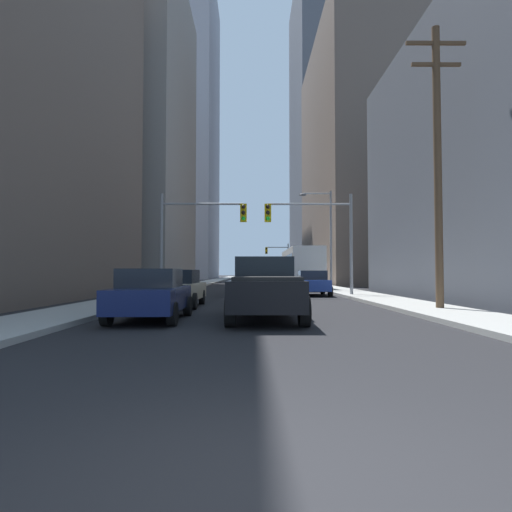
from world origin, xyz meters
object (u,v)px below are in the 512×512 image
(pickup_truck_black, at_px, (265,288))
(traffic_signal_near_right, at_px, (313,226))
(sedan_blue, at_px, (312,283))
(cargo_van_white, at_px, (258,274))
(sedan_navy, at_px, (151,294))
(traffic_signal_near_left, at_px, (199,226))
(traffic_signal_far_right, at_px, (278,256))
(city_bus, at_px, (301,266))
(sedan_beige, at_px, (177,288))

(pickup_truck_black, xyz_separation_m, traffic_signal_near_right, (3.15, 11.77, 3.17))
(sedan_blue, bearing_deg, cargo_van_white, -168.76)
(sedan_navy, xyz_separation_m, traffic_signal_near_left, (-0.11, 12.14, 3.33))
(traffic_signal_near_left, relative_size, traffic_signal_far_right, 1.00)
(sedan_navy, height_order, traffic_signal_near_right, traffic_signal_near_right)
(sedan_navy, xyz_separation_m, sedan_blue, (6.64, 13.46, 0.00))
(city_bus, xyz_separation_m, cargo_van_white, (-3.89, -11.78, -0.64))
(sedan_navy, bearing_deg, city_bus, 73.61)
(pickup_truck_black, height_order, sedan_beige, pickup_truck_black)
(sedan_navy, distance_m, sedan_blue, 15.01)
(traffic_signal_near_left, bearing_deg, traffic_signal_far_right, 80.45)
(traffic_signal_near_left, bearing_deg, cargo_van_white, 10.87)
(sedan_navy, bearing_deg, pickup_truck_black, 6.26)
(sedan_blue, bearing_deg, traffic_signal_far_right, 89.30)
(traffic_signal_near_right, distance_m, traffic_signal_far_right, 43.15)
(cargo_van_white, bearing_deg, city_bus, 71.72)
(traffic_signal_near_left, distance_m, traffic_signal_far_right, 43.75)
(pickup_truck_black, distance_m, cargo_van_white, 12.44)
(city_bus, bearing_deg, pickup_truck_black, -99.10)
(pickup_truck_black, relative_size, sedan_beige, 1.27)
(traffic_signal_near_right, bearing_deg, traffic_signal_far_right, 89.14)
(sedan_beige, bearing_deg, traffic_signal_near_right, 47.22)
(pickup_truck_black, xyz_separation_m, traffic_signal_far_right, (3.80, 54.91, 3.11))
(sedan_beige, relative_size, traffic_signal_near_right, 0.71)
(cargo_van_white, relative_size, traffic_signal_far_right, 0.87)
(city_bus, bearing_deg, sedan_navy, -106.39)
(pickup_truck_black, relative_size, sedan_blue, 1.27)
(sedan_beige, xyz_separation_m, traffic_signal_near_right, (6.62, 7.16, 3.33))
(sedan_beige, bearing_deg, sedan_navy, -88.63)
(pickup_truck_black, xyz_separation_m, traffic_signal_near_left, (-3.46, 11.77, 3.17))
(sedan_navy, xyz_separation_m, traffic_signal_near_right, (6.51, 12.14, 3.33))
(cargo_van_white, xyz_separation_m, sedan_beige, (-3.46, -7.82, -0.52))
(cargo_van_white, xyz_separation_m, traffic_signal_near_right, (3.17, -0.66, 2.82))
(sedan_blue, bearing_deg, sedan_navy, -116.27)
(sedan_beige, height_order, traffic_signal_near_right, traffic_signal_near_right)
(city_bus, height_order, pickup_truck_black, city_bus)
(cargo_van_white, bearing_deg, sedan_navy, -104.62)
(cargo_van_white, height_order, traffic_signal_near_left, traffic_signal_near_left)
(pickup_truck_black, distance_m, sedan_blue, 13.50)
(sedan_blue, height_order, traffic_signal_near_left, traffic_signal_near_left)
(cargo_van_white, relative_size, traffic_signal_near_left, 0.87)
(sedan_navy, bearing_deg, sedan_blue, 63.73)
(sedan_navy, height_order, sedan_beige, same)
(cargo_van_white, bearing_deg, pickup_truck_black, -89.93)
(traffic_signal_near_left, height_order, traffic_signal_far_right, same)
(city_bus, height_order, traffic_signal_near_left, traffic_signal_near_left)
(pickup_truck_black, xyz_separation_m, sedan_navy, (-3.35, -0.37, -0.16))
(city_bus, height_order, sedan_navy, city_bus)
(pickup_truck_black, relative_size, traffic_signal_far_right, 0.90)
(pickup_truck_black, bearing_deg, sedan_navy, -173.74)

